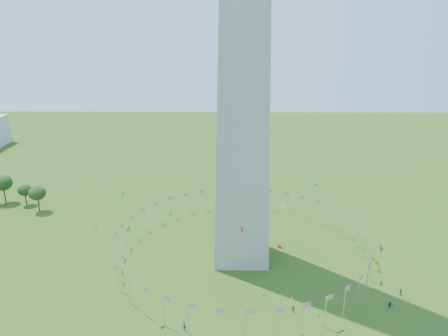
{
  "coord_description": "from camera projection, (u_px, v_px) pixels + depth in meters",
  "views": [
    {
      "loc": [
        -3.98,
        -76.27,
        71.87
      ],
      "look_at": [
        -5.3,
        35.0,
        35.41
      ],
      "focal_mm": 35.0,
      "sensor_mm": 36.0,
      "label": 1
    }
  ],
  "objects": [
    {
      "name": "flag_ring",
      "position": [
        241.0,
        244.0,
        140.91
      ],
      "size": [
        80.24,
        80.24,
        9.0
      ],
      "color": "silver",
      "rests_on": "ground"
    },
    {
      "name": "kites_aloft",
      "position": [
        308.0,
        243.0,
        107.57
      ],
      "size": [
        116.91,
        76.89,
        30.91
      ],
      "color": "red",
      "rests_on": "ground"
    }
  ]
}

